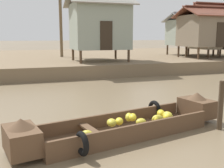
{
  "coord_description": "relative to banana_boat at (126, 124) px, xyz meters",
  "views": [
    {
      "loc": [
        -0.98,
        -0.62,
        2.49
      ],
      "look_at": [
        1.51,
        6.79,
        1.11
      ],
      "focal_mm": 43.57,
      "sensor_mm": 36.0,
      "label": 1
    }
  ],
  "objects": [
    {
      "name": "banana_boat",
      "position": [
        0.0,
        0.0,
        0.0
      ],
      "size": [
        5.81,
        2.48,
        0.84
      ],
      "color": "brown",
      "rests_on": "ground"
    },
    {
      "name": "stilt_house_mid_right",
      "position": [
        12.27,
        14.85,
        2.57
      ],
      "size": [
        4.52,
        3.98,
        3.74
      ],
      "color": "#4C3826",
      "rests_on": "riverbank_strip"
    },
    {
      "name": "ground_plane",
      "position": [
        -1.46,
        4.48,
        -0.28
      ],
      "size": [
        300.0,
        300.0,
        0.0
      ],
      "primitive_type": "plane",
      "color": "#726047"
    },
    {
      "name": "stilt_house_left",
      "position": [
        2.69,
        11.81,
        2.9
      ],
      "size": [
        4.31,
        3.49,
        4.51
      ],
      "color": "#4C3826",
      "rests_on": "riverbank_strip"
    },
    {
      "name": "riverbank_strip",
      "position": [
        -1.46,
        19.01,
        0.12
      ],
      "size": [
        160.0,
        20.0,
        0.8
      ],
      "primitive_type": "cube",
      "color": "#756047",
      "rests_on": "ground"
    },
    {
      "name": "mooring_post",
      "position": [
        2.55,
        -0.39,
        0.39
      ],
      "size": [
        0.14,
        0.14,
        1.33
      ],
      "primitive_type": "cylinder",
      "color": "#423323",
      "rests_on": "ground"
    },
    {
      "name": "stilt_house_mid_left",
      "position": [
        11.66,
        12.13,
        2.67
      ],
      "size": [
        4.57,
        3.56,
        3.98
      ],
      "color": "#4C3826",
      "rests_on": "riverbank_strip"
    },
    {
      "name": "stilt_house_right",
      "position": [
        12.91,
        12.83,
        2.7
      ],
      "size": [
        4.23,
        3.53,
        4.37
      ],
      "color": "#4C3826",
      "rests_on": "riverbank_strip"
    }
  ]
}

